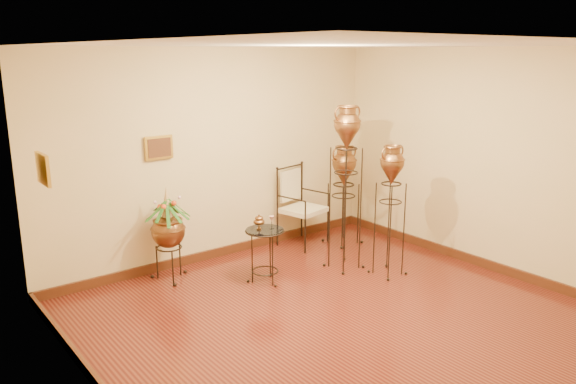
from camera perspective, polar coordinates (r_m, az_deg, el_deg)
ground at (r=6.05m, az=5.84°, el=-12.93°), size 5.00×5.00×0.00m
room_shell at (r=5.49m, az=6.19°, el=3.43°), size 5.02×5.02×2.81m
amphora_tall at (r=7.12m, az=5.88°, el=0.57°), size 0.55×0.55×2.13m
amphora_mid at (r=7.04m, az=10.33°, el=-1.79°), size 0.38×0.38×1.67m
amphora_short at (r=8.16m, az=5.65°, el=-0.25°), size 0.47×0.47×1.47m
planter_urn at (r=6.96m, az=-12.09°, el=-3.53°), size 0.80×0.80×1.20m
armchair at (r=8.09m, az=1.58°, el=-1.47°), size 0.75×0.72×1.14m
side_table at (r=6.85m, az=-2.37°, el=-6.37°), size 0.47×0.47×0.85m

